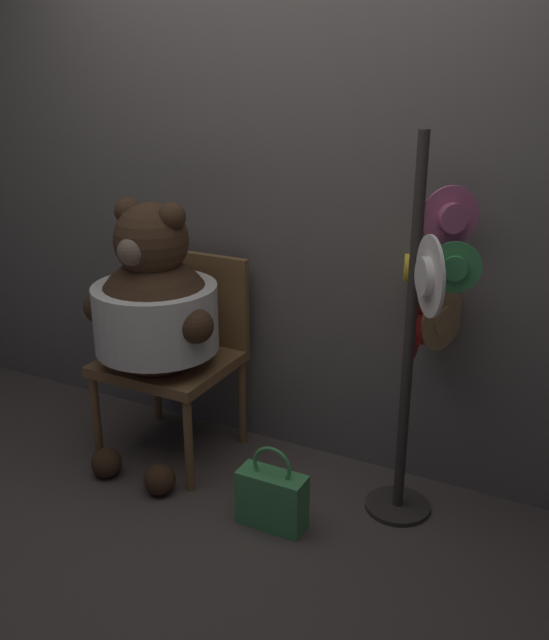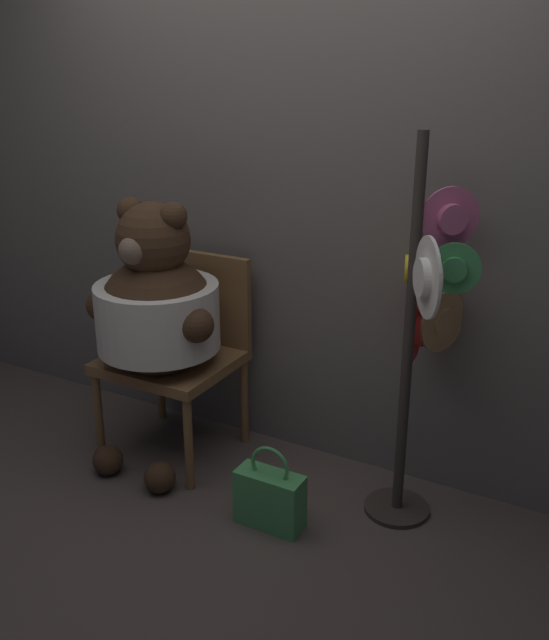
# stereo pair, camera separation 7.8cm
# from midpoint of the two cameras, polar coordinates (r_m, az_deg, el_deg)

# --- Properties ---
(ground_plane) EXTENTS (14.00, 14.00, 0.00)m
(ground_plane) POSITION_cam_midpoint_polar(r_m,az_deg,el_deg) (3.20, -4.40, -14.81)
(ground_plane) COLOR #4C423D
(wall_back) EXTENTS (8.00, 0.10, 2.43)m
(wall_back) POSITION_cam_midpoint_polar(r_m,az_deg,el_deg) (3.29, 1.89, 9.42)
(wall_back) COLOR #66605B
(wall_back) RESTS_ON ground_plane
(chair) EXTENTS (0.58, 0.54, 0.96)m
(chair) POSITION_cam_midpoint_polar(r_m,az_deg,el_deg) (3.45, -6.88, -1.93)
(chair) COLOR brown
(chair) RESTS_ON ground_plane
(teddy_bear) EXTENTS (0.67, 0.60, 1.27)m
(teddy_bear) POSITION_cam_midpoint_polar(r_m,az_deg,el_deg) (3.24, -8.74, 0.86)
(teddy_bear) COLOR #3D2819
(teddy_bear) RESTS_ON ground_plane
(hat_display_rack) EXTENTS (0.38, 0.58, 1.60)m
(hat_display_rack) POSITION_cam_midpoint_polar(r_m,az_deg,el_deg) (2.85, 12.53, -0.10)
(hat_display_rack) COLOR #332D28
(hat_display_rack) RESTS_ON ground_plane
(handbag_on_ground) EXTENTS (0.29, 0.12, 0.37)m
(handbag_on_ground) POSITION_cam_midpoint_polar(r_m,az_deg,el_deg) (3.03, 0.38, -14.04)
(handbag_on_ground) COLOR #479E56
(handbag_on_ground) RESTS_ON ground_plane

